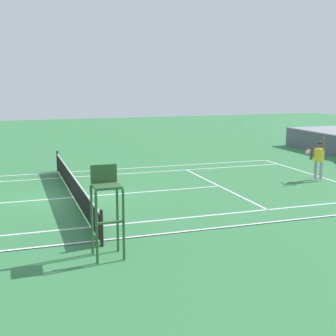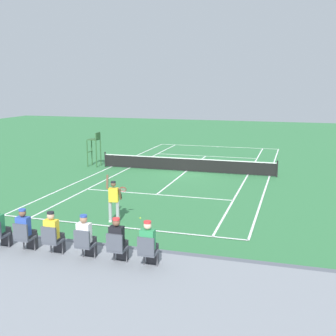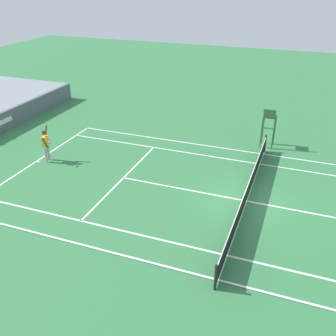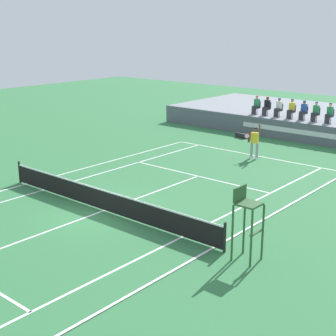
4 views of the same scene
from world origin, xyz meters
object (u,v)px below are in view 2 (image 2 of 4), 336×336
object	(u,v)px
spectator_seated_0	(149,245)
spectator_seated_4	(25,231)
tennis_ball	(140,218)
equipment_bag	(164,269)
spectator_seated_2	(86,238)
spectator_seated_3	(53,234)
tennis_player	(114,200)
umpire_chair	(95,145)
spectator_seated_1	(118,241)

from	to	relation	value
spectator_seated_0	spectator_seated_4	distance (m)	3.60
tennis_ball	equipment_bag	xyz separation A→B (m)	(-2.65, 5.03, 0.13)
spectator_seated_2	spectator_seated_3	xyz separation A→B (m)	(0.97, 0.00, 0.00)
spectator_seated_0	tennis_ball	bearing A→B (deg)	-67.99
equipment_bag	spectator_seated_4	bearing A→B (deg)	36.97
tennis_player	umpire_chair	size ratio (longest dim) A/B	0.85
spectator_seated_1	tennis_ball	world-z (taller)	spectator_seated_1
spectator_seated_2	spectator_seated_4	xyz separation A→B (m)	(1.84, 0.00, 0.00)
tennis_ball	umpire_chair	bearing A→B (deg)	-55.12
spectator_seated_2	tennis_player	distance (m)	7.09
tennis_ball	spectator_seated_0	bearing A→B (deg)	112.01
spectator_seated_3	equipment_bag	xyz separation A→B (m)	(-2.36, -2.43, -1.74)
umpire_chair	spectator_seated_3	bearing A→B (deg)	112.97
umpire_chair	tennis_player	bearing A→B (deg)	119.68
tennis_ball	spectator_seated_2	bearing A→B (deg)	99.56
tennis_player	umpire_chair	bearing A→B (deg)	-60.32
tennis_ball	umpire_chair	world-z (taller)	umpire_chair
umpire_chair	equipment_bag	world-z (taller)	umpire_chair
spectator_seated_3	spectator_seated_4	xyz separation A→B (m)	(0.87, 0.00, 0.00)
tennis_player	spectator_seated_0	bearing A→B (deg)	120.34
spectator_seated_1	tennis_ball	bearing A→B (deg)	-73.74
spectator_seated_4	tennis_ball	size ratio (longest dim) A/B	18.60
spectator_seated_4	tennis_ball	world-z (taller)	spectator_seated_4
spectator_seated_2	tennis_player	bearing A→B (deg)	-72.13
spectator_seated_2	spectator_seated_4	bearing A→B (deg)	0.00
tennis_player	tennis_ball	world-z (taller)	tennis_player
spectator_seated_1	tennis_player	bearing A→B (deg)	-65.30
spectator_seated_4	spectator_seated_3	bearing A→B (deg)	180.00
spectator_seated_0	equipment_bag	bearing A→B (deg)	-81.34
spectator_seated_0	spectator_seated_1	world-z (taller)	same
umpire_chair	spectator_seated_0	bearing A→B (deg)	119.93
tennis_ball	equipment_bag	world-z (taller)	equipment_bag
spectator_seated_3	tennis_player	world-z (taller)	spectator_seated_3
tennis_player	tennis_ball	size ratio (longest dim) A/B	30.63
equipment_bag	umpire_chair	bearing A→B (deg)	-57.30
spectator_seated_0	tennis_player	world-z (taller)	spectator_seated_0
tennis_ball	spectator_seated_3	bearing A→B (deg)	92.19
tennis_ball	umpire_chair	distance (m)	12.92
spectator_seated_3	tennis_ball	size ratio (longest dim) A/B	18.60
spectator_seated_4	equipment_bag	bearing A→B (deg)	-143.03
spectator_seated_1	equipment_bag	bearing A→B (deg)	-100.92
spectator_seated_3	umpire_chair	xyz separation A→B (m)	(7.62, -17.98, -0.35)
spectator_seated_1	tennis_player	size ratio (longest dim) A/B	0.61
spectator_seated_0	spectator_seated_2	bearing A→B (deg)	0.00
spectator_seated_1	spectator_seated_4	size ratio (longest dim) A/B	1.00
spectator_seated_2	spectator_seated_0	bearing A→B (deg)	180.00
spectator_seated_3	tennis_player	size ratio (longest dim) A/B	0.61
spectator_seated_4	umpire_chair	distance (m)	19.21
equipment_bag	spectator_seated_0	bearing A→B (deg)	98.66
spectator_seated_1	spectator_seated_2	distance (m)	0.92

